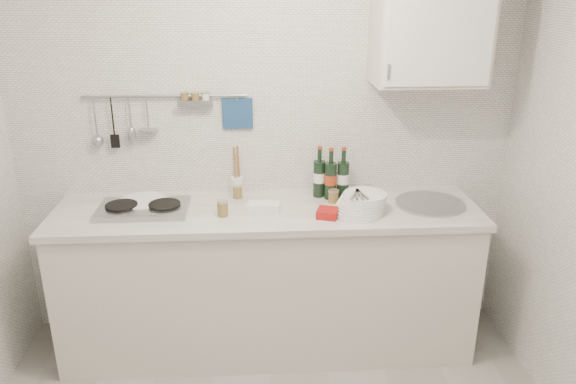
% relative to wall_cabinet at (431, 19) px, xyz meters
% --- Properties ---
extents(back_wall, '(3.00, 0.02, 2.50)m').
position_rel_wall_cabinet_xyz_m(back_wall, '(-0.90, 0.18, -0.70)').
color(back_wall, silver).
rests_on(back_wall, floor).
extents(counter, '(2.44, 0.64, 0.96)m').
position_rel_wall_cabinet_xyz_m(counter, '(-0.89, -0.12, -1.52)').
color(counter, beige).
rests_on(counter, floor).
extents(wall_rail, '(0.98, 0.09, 0.34)m').
position_rel_wall_cabinet_xyz_m(wall_rail, '(-1.50, 0.15, -0.52)').
color(wall_rail, '#93969B').
rests_on(wall_rail, back_wall).
extents(wall_cabinet, '(0.60, 0.38, 0.70)m').
position_rel_wall_cabinet_xyz_m(wall_cabinet, '(0.00, 0.00, 0.00)').
color(wall_cabinet, beige).
rests_on(wall_cabinet, back_wall).
extents(plate_stack_hob, '(0.29, 0.29, 0.04)m').
position_rel_wall_cabinet_xyz_m(plate_stack_hob, '(-1.62, -0.04, -1.01)').
color(plate_stack_hob, '#5476BF').
rests_on(plate_stack_hob, counter).
extents(plate_stack_sink, '(0.31, 0.29, 0.12)m').
position_rel_wall_cabinet_xyz_m(plate_stack_sink, '(-0.37, -0.21, -0.98)').
color(plate_stack_sink, white).
rests_on(plate_stack_sink, counter).
extents(wine_bottles, '(0.21, 0.12, 0.31)m').
position_rel_wall_cabinet_xyz_m(wine_bottles, '(-0.51, 0.03, -0.87)').
color(wine_bottles, black).
rests_on(wine_bottles, counter).
extents(butter_dish, '(0.19, 0.11, 0.05)m').
position_rel_wall_cabinet_xyz_m(butter_dish, '(-0.92, -0.17, -1.00)').
color(butter_dish, white).
rests_on(butter_dish, counter).
extents(strawberry_punnet, '(0.14, 0.14, 0.05)m').
position_rel_wall_cabinet_xyz_m(strawberry_punnet, '(-0.57, -0.26, -1.01)').
color(strawberry_punnet, '#B01313').
rests_on(strawberry_punnet, counter).
extents(utensil_crock, '(0.08, 0.08, 0.31)m').
position_rel_wall_cabinet_xyz_m(utensil_crock, '(-1.07, 0.10, -0.96)').
color(utensil_crock, white).
rests_on(utensil_crock, counter).
extents(jar_a, '(0.06, 0.06, 0.08)m').
position_rel_wall_cabinet_xyz_m(jar_a, '(-1.07, 0.05, -0.99)').
color(jar_a, brown).
rests_on(jar_a, counter).
extents(jar_b, '(0.07, 0.07, 0.08)m').
position_rel_wall_cabinet_xyz_m(jar_b, '(-0.30, 0.02, -0.99)').
color(jar_b, brown).
rests_on(jar_b, counter).
extents(jar_c, '(0.06, 0.06, 0.08)m').
position_rel_wall_cabinet_xyz_m(jar_c, '(-0.51, -0.05, -0.99)').
color(jar_c, brown).
rests_on(jar_c, counter).
extents(jar_d, '(0.06, 0.06, 0.09)m').
position_rel_wall_cabinet_xyz_m(jar_d, '(-1.15, -0.22, -0.98)').
color(jar_d, brown).
rests_on(jar_d, counter).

